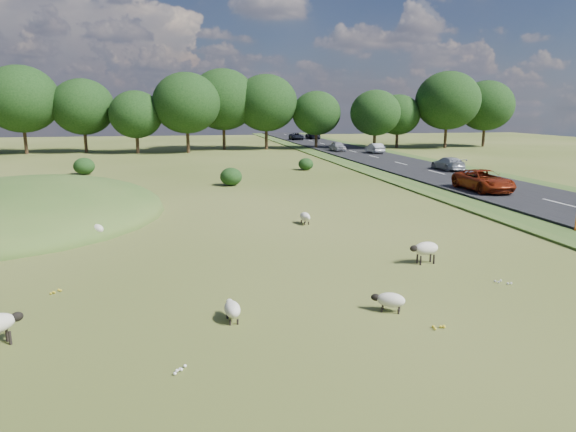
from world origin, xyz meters
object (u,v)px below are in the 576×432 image
(car_2, at_px, (313,135))
(car_6, at_px, (484,180))
(car_3, at_px, (448,163))
(sheep_1, at_px, (232,309))
(sheep_4, at_px, (305,217))
(sheep_0, at_px, (390,300))
(sheep_3, at_px, (97,229))
(car_4, at_px, (338,146))
(car_1, at_px, (296,136))
(sheep_5, at_px, (425,249))
(marker_post, at_px, (576,221))
(car_7, at_px, (375,148))

(car_2, distance_m, car_6, 64.54)
(car_3, distance_m, car_6, 12.64)
(car_2, distance_m, car_3, 52.37)
(sheep_1, bearing_deg, sheep_4, -26.97)
(sheep_4, xyz_separation_m, car_2, (18.47, 71.37, 0.61))
(sheep_0, distance_m, car_3, 36.34)
(sheep_3, xyz_separation_m, car_4, (24.91, 43.66, 0.41))
(car_1, bearing_deg, car_4, -90.00)
(sheep_5, bearing_deg, car_4, -108.20)
(car_3, bearing_deg, car_2, -90.00)
(sheep_3, bearing_deg, car_6, -106.48)
(sheep_1, relative_size, sheep_5, 0.83)
(sheep_1, bearing_deg, car_1, -17.91)
(marker_post, relative_size, car_6, 0.23)
(sheep_5, xyz_separation_m, car_3, (15.50, 26.82, 0.25))
(marker_post, xyz_separation_m, sheep_1, (-17.49, -7.33, -0.23))
(marker_post, height_order, car_2, car_2)
(car_4, bearing_deg, sheep_5, -103.10)
(sheep_4, bearing_deg, car_3, 129.64)
(sheep_4, distance_m, car_3, 26.50)
(car_7, bearing_deg, sheep_1, 64.94)
(sheep_0, height_order, sheep_5, sheep_5)
(sheep_0, distance_m, car_1, 82.61)
(sheep_5, distance_m, car_1, 77.82)
(sheep_5, xyz_separation_m, car_4, (11.70, 50.27, 0.29))
(car_2, bearing_deg, sheep_1, 74.27)
(sheep_1, bearing_deg, sheep_0, -97.25)
(sheep_1, bearing_deg, car_6, -50.50)
(car_1, relative_size, car_7, 1.18)
(marker_post, height_order, car_6, car_6)
(sheep_0, xyz_separation_m, car_4, (14.95, 54.58, 0.54))
(car_1, distance_m, car_6, 62.17)
(car_1, height_order, car_4, car_4)
(car_2, bearing_deg, sheep_4, 75.49)
(car_6, bearing_deg, car_2, 86.62)
(car_2, height_order, car_7, car_2)
(sheep_1, bearing_deg, sheep_5, -67.19)
(car_1, height_order, car_2, car_2)
(marker_post, bearing_deg, sheep_1, -157.26)
(car_1, xyz_separation_m, car_4, (0.00, -26.67, 0.02))
(sheep_0, distance_m, sheep_1, 4.70)
(car_6, bearing_deg, car_1, 90.00)
(sheep_1, distance_m, car_7, 55.36)
(sheep_1, relative_size, car_1, 0.22)
(car_1, xyz_separation_m, car_7, (3.80, -30.86, 0.00))
(sheep_5, height_order, car_7, car_7)
(car_2, bearing_deg, car_4, 82.51)
(sheep_5, xyz_separation_m, car_6, (11.70, 14.76, 0.37))
(sheep_1, height_order, car_2, car_2)
(sheep_3, distance_m, car_1, 74.61)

